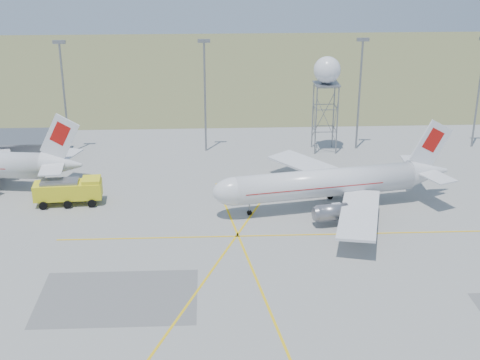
{
  "coord_description": "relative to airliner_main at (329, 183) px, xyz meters",
  "views": [
    {
      "loc": [
        -9.23,
        -51.22,
        40.17
      ],
      "look_at": [
        -4.93,
        40.0,
        4.25
      ],
      "focal_mm": 50.0,
      "sensor_mm": 36.0,
      "label": 1
    }
  ],
  "objects": [
    {
      "name": "mast_b",
      "position": [
        -18.1,
        26.88,
        8.24
      ],
      "size": [
        2.2,
        0.5,
        20.5
      ],
      "color": "slate",
      "rests_on": "ground"
    },
    {
      "name": "building_grey",
      "position": [
        -53.1,
        24.88,
        -1.85
      ],
      "size": [
        19.0,
        10.0,
        3.9
      ],
      "color": "gray",
      "rests_on": "ground"
    },
    {
      "name": "airliner_main",
      "position": [
        0.0,
        0.0,
        0.0
      ],
      "size": [
        36.57,
        35.08,
        12.49
      ],
      "rotation": [
        0.0,
        0.0,
        3.33
      ],
      "color": "silver",
      "rests_on": "ground"
    },
    {
      "name": "mast_c",
      "position": [
        9.9,
        26.88,
        8.24
      ],
      "size": [
        2.2,
        0.5,
        20.5
      ],
      "color": "slate",
      "rests_on": "ground"
    },
    {
      "name": "mast_a",
      "position": [
        -43.1,
        26.88,
        8.24
      ],
      "size": [
        2.2,
        0.5,
        20.5
      ],
      "color": "slate",
      "rests_on": "ground"
    },
    {
      "name": "radar_tower",
      "position": [
        3.63,
        26.0,
        5.97
      ],
      "size": [
        4.82,
        4.82,
        17.46
      ],
      "color": "slate",
      "rests_on": "ground"
    },
    {
      "name": "fire_truck",
      "position": [
        -38.42,
        3.14,
        -1.92
      ],
      "size": [
        10.15,
        4.55,
        3.97
      ],
      "rotation": [
        0.0,
        0.0,
        0.07
      ],
      "color": "yellow",
      "rests_on": "ground"
    },
    {
      "name": "mast_d",
      "position": [
        31.9,
        26.88,
        8.24
      ],
      "size": [
        2.2,
        0.5,
        20.5
      ],
      "color": "slate",
      "rests_on": "ground"
    },
    {
      "name": "grass_strip",
      "position": [
        -8.1,
        100.88,
        -3.81
      ],
      "size": [
        400.0,
        120.0,
        0.03
      ],
      "primitive_type": "cube",
      "color": "brown",
      "rests_on": "ground"
    }
  ]
}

